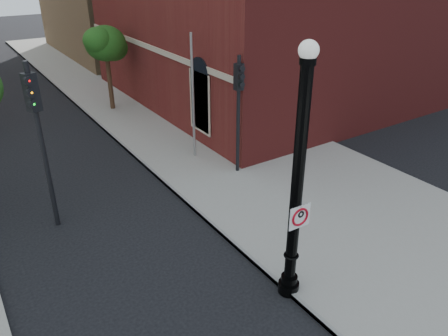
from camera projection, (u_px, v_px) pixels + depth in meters
ground at (216, 324)px, 10.07m from camera, size 120.00×120.00×0.00m
sidewalk_right at (209, 133)px, 20.47m from camera, size 8.00×60.00×0.12m
curb_edge at (130, 152)px, 18.52m from camera, size 0.10×60.00×0.14m
lamppost at (297, 193)px, 9.76m from camera, size 0.53×0.53×6.22m
no_parking_sign at (300, 217)px, 9.89m from camera, size 0.59×0.08×0.59m
traffic_signal_left at (37, 121)px, 12.20m from camera, size 0.41×0.45×5.13m
traffic_signal_right at (239, 97)px, 15.54m from camera, size 0.29×0.37×4.53m
utility_pole at (193, 99)px, 17.03m from camera, size 0.10×0.10×5.06m
street_tree_c at (106, 44)px, 22.06m from camera, size 2.45×2.22×4.42m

